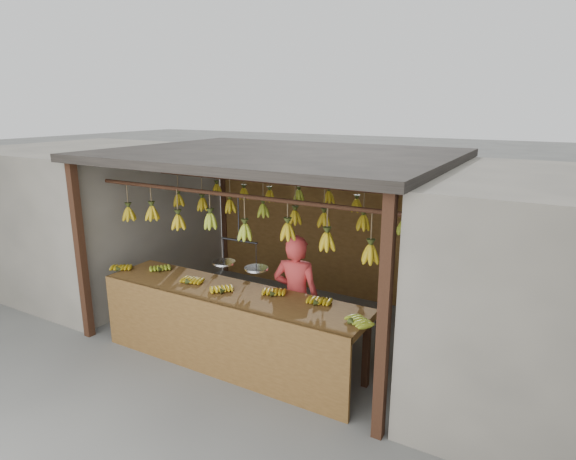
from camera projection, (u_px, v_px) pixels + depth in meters
The scene contains 8 objects.
ground at pixel (277, 325), 6.67m from camera, with size 80.00×80.00×0.00m, color #5B5B57.
stall at pixel (289, 181), 6.45m from camera, with size 4.30×3.30×2.40m.
neighbor_left at pixel (95, 215), 8.12m from camera, with size 3.00×3.00×2.30m, color slate.
counter at pixel (224, 311), 5.44m from camera, with size 3.45×0.75×0.96m.
hanging_bananas at pixel (276, 212), 6.27m from camera, with size 3.58×2.24×0.39m.
balance_scale at pixel (240, 262), 5.46m from camera, with size 0.70×0.27×0.82m.
vendor at pixel (296, 297), 5.67m from camera, with size 0.56×0.37×1.53m, color #BF3333.
bag_bundles at pixel (448, 252), 6.61m from camera, with size 0.08×0.26×1.27m.
Camera 1 is at (3.20, -5.22, 2.97)m, focal length 30.00 mm.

